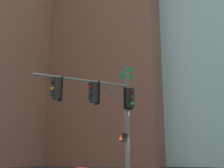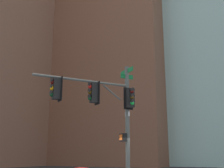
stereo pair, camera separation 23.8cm
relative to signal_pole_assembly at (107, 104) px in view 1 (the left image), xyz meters
name	(u,v)px [view 1 (the left image)]	position (x,y,z in m)	size (l,w,h in m)	color
signal_pole_assembly	(107,104)	(0.00, 0.00, 0.00)	(4.47, 3.54, 6.31)	#4C514C
building_brick_nearside	(125,23)	(-39.15, -15.38, 24.78)	(27.82, 19.95, 57.84)	brown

